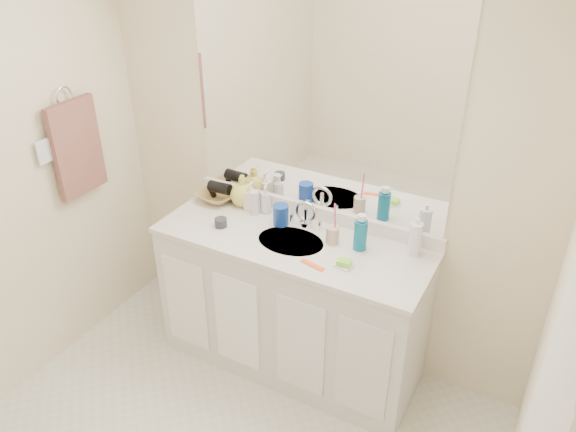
# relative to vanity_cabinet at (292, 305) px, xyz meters

# --- Properties ---
(wall_back) EXTENTS (2.60, 0.02, 2.40)m
(wall_back) POSITION_rel_vanity_cabinet_xyz_m (0.00, 0.28, 0.77)
(wall_back) COLOR #F7E7C1
(wall_back) RESTS_ON floor
(vanity_cabinet) EXTENTS (1.50, 0.55, 0.85)m
(vanity_cabinet) POSITION_rel_vanity_cabinet_xyz_m (0.00, 0.00, 0.00)
(vanity_cabinet) COLOR silver
(vanity_cabinet) RESTS_ON floor
(countertop) EXTENTS (1.52, 0.57, 0.03)m
(countertop) POSITION_rel_vanity_cabinet_xyz_m (0.00, 0.00, 0.44)
(countertop) COLOR silver
(countertop) RESTS_ON vanity_cabinet
(backsplash) EXTENTS (1.52, 0.03, 0.08)m
(backsplash) POSITION_rel_vanity_cabinet_xyz_m (0.00, 0.26, 0.50)
(backsplash) COLOR white
(backsplash) RESTS_ON countertop
(sink_basin) EXTENTS (0.37, 0.37, 0.02)m
(sink_basin) POSITION_rel_vanity_cabinet_xyz_m (0.00, -0.02, 0.44)
(sink_basin) COLOR beige
(sink_basin) RESTS_ON countertop
(faucet) EXTENTS (0.02, 0.02, 0.11)m
(faucet) POSITION_rel_vanity_cabinet_xyz_m (0.00, 0.16, 0.51)
(faucet) COLOR silver
(faucet) RESTS_ON countertop
(mirror) EXTENTS (1.48, 0.01, 1.20)m
(mirror) POSITION_rel_vanity_cabinet_xyz_m (0.00, 0.27, 1.14)
(mirror) COLOR white
(mirror) RESTS_ON wall_back
(blue_mug) EXTENTS (0.10, 0.10, 0.12)m
(blue_mug) POSITION_rel_vanity_cabinet_xyz_m (-0.13, 0.11, 0.51)
(blue_mug) COLOR #163C9A
(blue_mug) RESTS_ON countertop
(tan_cup) EXTENTS (0.08, 0.08, 0.10)m
(tan_cup) POSITION_rel_vanity_cabinet_xyz_m (0.20, 0.07, 0.50)
(tan_cup) COLOR #C4AA8A
(tan_cup) RESTS_ON countertop
(toothbrush) EXTENTS (0.01, 0.04, 0.19)m
(toothbrush) POSITION_rel_vanity_cabinet_xyz_m (0.21, 0.07, 0.60)
(toothbrush) COLOR #FF4388
(toothbrush) RESTS_ON tan_cup
(mouthwash_bottle) EXTENTS (0.08, 0.08, 0.17)m
(mouthwash_bottle) POSITION_rel_vanity_cabinet_xyz_m (0.35, 0.09, 0.54)
(mouthwash_bottle) COLOR #0B6084
(mouthwash_bottle) RESTS_ON countertop
(clear_pump_bottle) EXTENTS (0.08, 0.08, 0.18)m
(clear_pump_bottle) POSITION_rel_vanity_cabinet_xyz_m (0.62, 0.18, 0.54)
(clear_pump_bottle) COLOR white
(clear_pump_bottle) RESTS_ON countertop
(soap_dish) EXTENTS (0.10, 0.08, 0.01)m
(soap_dish) POSITION_rel_vanity_cabinet_xyz_m (0.35, -0.10, 0.46)
(soap_dish) COLOR white
(soap_dish) RESTS_ON countertop
(green_soap) EXTENTS (0.08, 0.06, 0.03)m
(green_soap) POSITION_rel_vanity_cabinet_xyz_m (0.35, -0.10, 0.48)
(green_soap) COLOR #86DF36
(green_soap) RESTS_ON soap_dish
(orange_comb) EXTENTS (0.14, 0.06, 0.01)m
(orange_comb) POSITION_rel_vanity_cabinet_xyz_m (0.21, -0.17, 0.46)
(orange_comb) COLOR #FF5E1A
(orange_comb) RESTS_ON countertop
(dark_jar) EXTENTS (0.08, 0.08, 0.05)m
(dark_jar) POSITION_rel_vanity_cabinet_xyz_m (-0.41, -0.07, 0.48)
(dark_jar) COLOR #2B2C31
(dark_jar) RESTS_ON countertop
(extra_white_bottle) EXTENTS (0.06, 0.06, 0.15)m
(extra_white_bottle) POSITION_rel_vanity_cabinet_xyz_m (-0.32, 0.13, 0.53)
(extra_white_bottle) COLOR silver
(extra_white_bottle) RESTS_ON countertop
(soap_bottle_white) EXTENTS (0.08, 0.08, 0.17)m
(soap_bottle_white) POSITION_rel_vanity_cabinet_xyz_m (-0.28, 0.19, 0.54)
(soap_bottle_white) COLOR silver
(soap_bottle_white) RESTS_ON countertop
(soap_bottle_cream) EXTENTS (0.09, 0.09, 0.17)m
(soap_bottle_cream) POSITION_rel_vanity_cabinet_xyz_m (-0.37, 0.19, 0.54)
(soap_bottle_cream) COLOR #FFE9CF
(soap_bottle_cream) RESTS_ON countertop
(soap_bottle_yellow) EXTENTS (0.18, 0.18, 0.19)m
(soap_bottle_yellow) POSITION_rel_vanity_cabinet_xyz_m (-0.44, 0.20, 0.55)
(soap_bottle_yellow) COLOR #D2CD51
(soap_bottle_yellow) RESTS_ON countertop
(wicker_basket) EXTENTS (0.26, 0.26, 0.06)m
(wicker_basket) POSITION_rel_vanity_cabinet_xyz_m (-0.61, 0.17, 0.48)
(wicker_basket) COLOR olive
(wicker_basket) RESTS_ON countertop
(hair_dryer) EXTENTS (0.14, 0.08, 0.07)m
(hair_dryer) POSITION_rel_vanity_cabinet_xyz_m (-0.59, 0.17, 0.54)
(hair_dryer) COLOR black
(hair_dryer) RESTS_ON wicker_basket
(towel_ring) EXTENTS (0.01, 0.11, 0.11)m
(towel_ring) POSITION_rel_vanity_cabinet_xyz_m (-1.27, -0.25, 1.12)
(towel_ring) COLOR silver
(towel_ring) RESTS_ON wall_left
(hand_towel) EXTENTS (0.04, 0.32, 0.55)m
(hand_towel) POSITION_rel_vanity_cabinet_xyz_m (-1.25, -0.25, 0.82)
(hand_towel) COLOR brown
(hand_towel) RESTS_ON towel_ring
(switch_plate) EXTENTS (0.01, 0.08, 0.13)m
(switch_plate) POSITION_rel_vanity_cabinet_xyz_m (-1.27, -0.45, 0.88)
(switch_plate) COLOR white
(switch_plate) RESTS_ON wall_left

